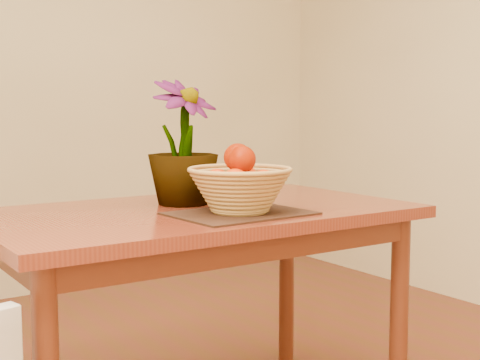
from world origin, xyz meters
TOP-DOWN VIEW (x-y plane):
  - wall_back at (0.00, 2.25)m, footprint 4.00×0.02m
  - table at (0.00, 0.30)m, footprint 1.40×0.80m
  - placemat at (0.04, 0.11)m, footprint 0.43×0.33m
  - wicker_basket at (0.04, 0.11)m, footprint 0.33×0.33m
  - orange_pile at (0.04, 0.11)m, footprint 0.19×0.19m
  - potted_plant at (0.00, 0.40)m, footprint 0.30×0.30m

SIDE VIEW (x-z plane):
  - table at x=0.00m, z-range 0.29..1.04m
  - placemat at x=0.04m, z-range 0.75..0.76m
  - wicker_basket at x=0.04m, z-range 0.76..0.89m
  - orange_pile at x=0.04m, z-range 0.81..0.97m
  - potted_plant at x=0.00m, z-range 0.75..1.18m
  - wall_back at x=0.00m, z-range 0.00..2.70m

